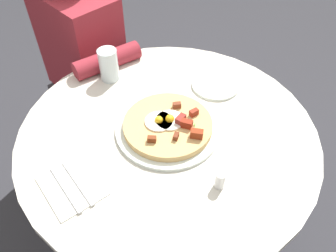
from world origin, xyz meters
TOP-DOWN VIEW (x-y plane):
  - ground_plane at (0.00, 0.00)m, footprint 6.00×6.00m
  - dining_table at (0.00, 0.00)m, footprint 0.94×0.94m
  - person_seated at (0.67, -0.12)m, footprint 0.52×0.32m
  - pizza_plate at (-0.00, 0.00)m, footprint 0.33×0.33m
  - breakfast_pizza at (-0.00, 0.00)m, footprint 0.28×0.28m
  - bread_plate at (0.04, -0.27)m, footprint 0.17×0.17m
  - napkin at (0.03, 0.33)m, footprint 0.19×0.16m
  - fork at (0.04, 0.35)m, footprint 0.18×0.03m
  - knife at (0.03, 0.31)m, footprint 0.18×0.03m
  - water_glass at (0.33, -0.03)m, footprint 0.07×0.07m
  - salt_shaker at (-0.25, 0.05)m, footprint 0.03×0.03m
  - pepper_shaker at (0.40, -0.09)m, footprint 0.03×0.03m

SIDE VIEW (x-z plane):
  - ground_plane at x=0.00m, z-range 0.00..0.00m
  - person_seated at x=0.67m, z-range -0.06..1.07m
  - dining_table at x=0.00m, z-range 0.19..0.94m
  - napkin at x=0.03m, z-range 0.74..0.75m
  - bread_plate at x=0.04m, z-range 0.74..0.75m
  - pizza_plate at x=0.00m, z-range 0.74..0.75m
  - fork at x=0.04m, z-range 0.75..0.75m
  - knife at x=0.03m, z-range 0.75..0.75m
  - pepper_shaker at x=0.40m, z-range 0.74..0.79m
  - breakfast_pizza at x=0.00m, z-range 0.74..0.79m
  - salt_shaker at x=-0.25m, z-range 0.74..0.80m
  - water_glass at x=0.33m, z-range 0.74..0.86m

